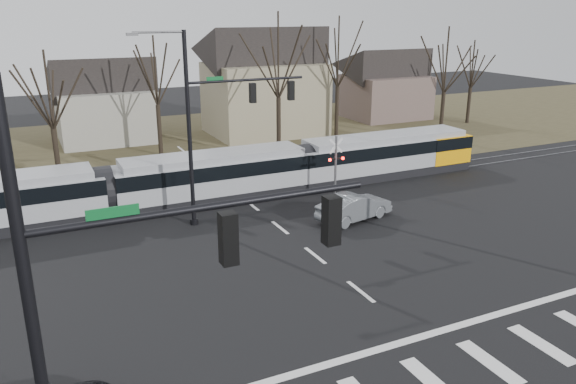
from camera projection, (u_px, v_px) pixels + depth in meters
name	position (u px, v px, depth m)	size (l,w,h in m)	color
ground	(389.00, 314.00, 21.49)	(140.00, 140.00, 0.00)	black
grass_verge	(175.00, 144.00, 48.97)	(140.00, 28.00, 0.01)	#38331E
crosswalk	(462.00, 372.00, 18.05)	(27.00, 2.60, 0.01)	silver
stop_line	(419.00, 337.00, 19.94)	(28.00, 0.35, 0.01)	silver
lane_dashes	(240.00, 196.00, 35.23)	(0.18, 30.00, 0.01)	silver
rail_pair	(241.00, 196.00, 35.05)	(90.00, 1.52, 0.06)	#59595E
tram	(212.00, 175.00, 34.01)	(38.58, 2.86, 2.92)	gray
sedan	(354.00, 207.00, 31.02)	(4.78, 2.55, 1.50)	slate
signal_pole_near_left	(129.00, 317.00, 10.32)	(9.28, 0.44, 10.20)	black
signal_pole_far	(218.00, 118.00, 29.49)	(9.28, 0.44, 10.20)	black
rail_crossing_signal	(336.00, 170.00, 33.95)	(1.08, 0.36, 4.00)	#59595B
tree_row	(216.00, 94.00, 43.10)	(59.20, 7.20, 10.00)	black
house_b	(104.00, 96.00, 49.14)	(8.64, 7.56, 7.65)	gray
house_c	(264.00, 77.00, 51.91)	(10.80, 8.64, 10.10)	gray
house_d	(385.00, 81.00, 60.16)	(8.64, 7.56, 7.65)	brown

